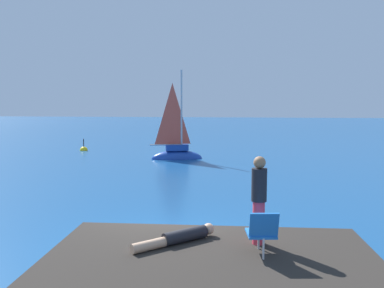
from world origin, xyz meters
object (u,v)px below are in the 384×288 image
beach_chair (262,230)px  marker_buoy (84,150)px  sailboat_near (177,154)px  person_standing (259,198)px  person_sunbather (179,237)px

beach_chair → marker_buoy: beach_chair is taller
beach_chair → marker_buoy: size_ratio=0.71×
marker_buoy → sailboat_near: bearing=-25.4°
sailboat_near → person_standing: size_ratio=3.66×
sailboat_near → person_sunbather: size_ratio=4.23×
person_sunbather → beach_chair: beach_chair is taller
beach_chair → marker_buoy: (-11.34, 20.92, -1.34)m
person_sunbather → beach_chair: (1.48, -0.46, 0.33)m
beach_chair → marker_buoy: bearing=21.7°
person_sunbather → marker_buoy: (-9.87, 20.46, -1.01)m
sailboat_near → beach_chair: 17.97m
person_sunbather → person_standing: size_ratio=0.87×
person_standing → beach_chair: bearing=96.7°
person_standing → sailboat_near: bearing=-72.7°
person_sunbather → person_standing: 1.64m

